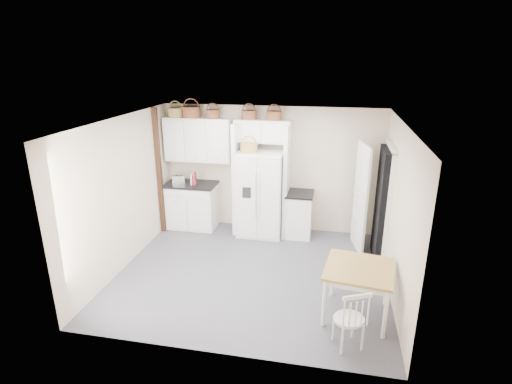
# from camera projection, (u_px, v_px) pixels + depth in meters

# --- Properties ---
(floor) EXTENTS (4.50, 4.50, 0.00)m
(floor) POSITION_uv_depth(u_px,v_px,m) (252.00, 273.00, 6.86)
(floor) COLOR #45454D
(floor) RESTS_ON ground
(ceiling) EXTENTS (4.50, 4.50, 0.00)m
(ceiling) POSITION_uv_depth(u_px,v_px,m) (251.00, 121.00, 6.02)
(ceiling) COLOR white
(ceiling) RESTS_ON wall_back
(wall_back) EXTENTS (4.50, 0.00, 4.50)m
(wall_back) POSITION_uv_depth(u_px,v_px,m) (271.00, 169.00, 8.30)
(wall_back) COLOR beige
(wall_back) RESTS_ON floor
(wall_left) EXTENTS (0.00, 4.00, 4.00)m
(wall_left) POSITION_uv_depth(u_px,v_px,m) (124.00, 193.00, 6.85)
(wall_left) COLOR beige
(wall_left) RESTS_ON floor
(wall_right) EXTENTS (0.00, 4.00, 4.00)m
(wall_right) POSITION_uv_depth(u_px,v_px,m) (397.00, 212.00, 6.03)
(wall_right) COLOR beige
(wall_right) RESTS_ON floor
(refrigerator) EXTENTS (0.91, 0.73, 1.75)m
(refrigerator) POSITION_uv_depth(u_px,v_px,m) (261.00, 194.00, 8.12)
(refrigerator) COLOR white
(refrigerator) RESTS_ON floor
(base_cab_left) EXTENTS (1.02, 0.65, 0.95)m
(base_cab_left) POSITION_uv_depth(u_px,v_px,m) (193.00, 206.00, 8.59)
(base_cab_left) COLOR white
(base_cab_left) RESTS_ON floor
(base_cab_right) EXTENTS (0.50, 0.60, 0.89)m
(base_cab_right) POSITION_uv_depth(u_px,v_px,m) (299.00, 215.00, 8.18)
(base_cab_right) COLOR white
(base_cab_right) RESTS_ON floor
(dining_table) EXTENTS (1.03, 1.03, 0.76)m
(dining_table) POSITION_uv_depth(u_px,v_px,m) (357.00, 291.00, 5.65)
(dining_table) COLOR olive
(dining_table) RESTS_ON floor
(windsor_chair) EXTENTS (0.51, 0.49, 0.80)m
(windsor_chair) POSITION_uv_depth(u_px,v_px,m) (349.00, 319.00, 5.02)
(windsor_chair) COLOR white
(windsor_chair) RESTS_ON floor
(counter_left) EXTENTS (1.06, 0.69, 0.04)m
(counter_left) POSITION_uv_depth(u_px,v_px,m) (191.00, 184.00, 8.43)
(counter_left) COLOR black
(counter_left) RESTS_ON base_cab_left
(counter_right) EXTENTS (0.54, 0.64, 0.04)m
(counter_right) POSITION_uv_depth(u_px,v_px,m) (300.00, 194.00, 8.03)
(counter_right) COLOR black
(counter_right) RESTS_ON base_cab_right
(toaster) EXTENTS (0.29, 0.21, 0.18)m
(toaster) POSITION_uv_depth(u_px,v_px,m) (179.00, 180.00, 8.36)
(toaster) COLOR silver
(toaster) RESTS_ON counter_left
(cookbook_red) EXTENTS (0.06, 0.18, 0.26)m
(cookbook_red) POSITION_uv_depth(u_px,v_px,m) (195.00, 178.00, 8.29)
(cookbook_red) COLOR maroon
(cookbook_red) RESTS_ON counter_left
(cookbook_cream) EXTENTS (0.05, 0.15, 0.22)m
(cookbook_cream) POSITION_uv_depth(u_px,v_px,m) (193.00, 179.00, 8.30)
(cookbook_cream) COLOR silver
(cookbook_cream) RESTS_ON counter_left
(basket_upper_a) EXTENTS (0.32, 0.32, 0.18)m
(basket_upper_a) POSITION_uv_depth(u_px,v_px,m) (176.00, 112.00, 8.13)
(basket_upper_a) COLOR olive
(basket_upper_a) RESTS_ON upper_cabinet
(basket_upper_b) EXTENTS (0.37, 0.37, 0.22)m
(basket_upper_b) POSITION_uv_depth(u_px,v_px,m) (192.00, 112.00, 8.06)
(basket_upper_b) COLOR #582C18
(basket_upper_b) RESTS_ON upper_cabinet
(basket_upper_c) EXTENTS (0.29, 0.29, 0.17)m
(basket_upper_c) POSITION_uv_depth(u_px,v_px,m) (213.00, 114.00, 7.98)
(basket_upper_c) COLOR #582C18
(basket_upper_c) RESTS_ON upper_cabinet
(basket_bridge_a) EXTENTS (0.30, 0.30, 0.17)m
(basket_bridge_a) POSITION_uv_depth(u_px,v_px,m) (249.00, 115.00, 7.85)
(basket_bridge_a) COLOR #582C18
(basket_bridge_a) RESTS_ON bridge_cabinet
(basket_bridge_b) EXTENTS (0.30, 0.30, 0.17)m
(basket_bridge_b) POSITION_uv_depth(u_px,v_px,m) (274.00, 116.00, 7.76)
(basket_bridge_b) COLOR #582C18
(basket_bridge_b) RESTS_ON bridge_cabinet
(basket_fridge_a) EXTENTS (0.33, 0.33, 0.18)m
(basket_fridge_a) POSITION_uv_depth(u_px,v_px,m) (249.00, 148.00, 7.75)
(basket_fridge_a) COLOR olive
(basket_fridge_a) RESTS_ON refrigerator
(upper_cabinet) EXTENTS (1.40, 0.34, 0.90)m
(upper_cabinet) POSITION_uv_depth(u_px,v_px,m) (198.00, 140.00, 8.22)
(upper_cabinet) COLOR white
(upper_cabinet) RESTS_ON wall_back
(bridge_cabinet) EXTENTS (1.12, 0.34, 0.45)m
(bridge_cabinet) POSITION_uv_depth(u_px,v_px,m) (263.00, 131.00, 7.90)
(bridge_cabinet) COLOR white
(bridge_cabinet) RESTS_ON wall_back
(fridge_panel_left) EXTENTS (0.08, 0.60, 2.30)m
(fridge_panel_left) POSITION_uv_depth(u_px,v_px,m) (237.00, 178.00, 8.19)
(fridge_panel_left) COLOR white
(fridge_panel_left) RESTS_ON floor
(fridge_panel_right) EXTENTS (0.08, 0.60, 2.30)m
(fridge_panel_right) POSITION_uv_depth(u_px,v_px,m) (286.00, 181.00, 8.00)
(fridge_panel_right) COLOR white
(fridge_panel_right) RESTS_ON floor
(trim_post) EXTENTS (0.09, 0.09, 2.60)m
(trim_post) POSITION_uv_depth(u_px,v_px,m) (159.00, 172.00, 8.10)
(trim_post) COLOR #341E0C
(trim_post) RESTS_ON floor
(doorway_void) EXTENTS (0.18, 0.85, 2.05)m
(doorway_void) POSITION_uv_depth(u_px,v_px,m) (382.00, 206.00, 7.06)
(doorway_void) COLOR black
(doorway_void) RESTS_ON floor
(door_slab) EXTENTS (0.21, 0.79, 2.05)m
(door_slab) POSITION_uv_depth(u_px,v_px,m) (361.00, 198.00, 7.44)
(door_slab) COLOR white
(door_slab) RESTS_ON floor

